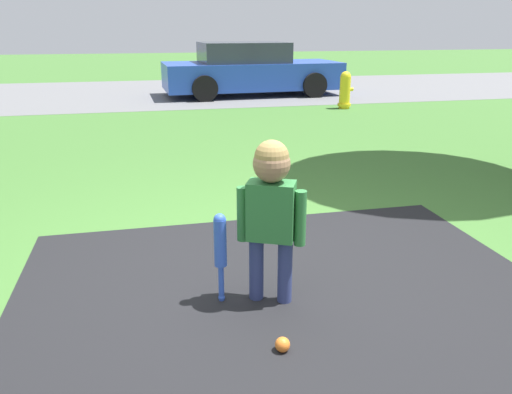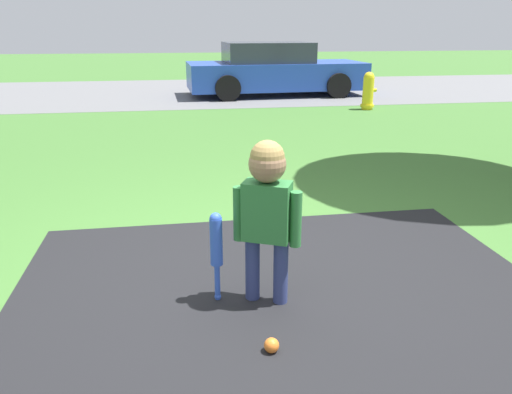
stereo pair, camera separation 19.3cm
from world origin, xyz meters
TOP-DOWN VIEW (x-y plane):
  - ground_plane at (0.00, 0.00)m, footprint 60.00×60.00m
  - street_strip at (0.00, 10.15)m, footprint 40.00×6.00m
  - child at (0.04, -0.35)m, footprint 0.38×0.25m
  - baseball_bat at (-0.25, -0.29)m, footprint 0.08×0.08m
  - sports_ball at (-0.02, -0.86)m, footprint 0.08×0.08m
  - fire_hydrant at (3.38, 6.64)m, footprint 0.30×0.27m
  - parked_car at (1.93, 9.13)m, footprint 4.25×2.01m

SIDE VIEW (x-z plane):
  - ground_plane at x=0.00m, z-range 0.00..0.00m
  - street_strip at x=0.00m, z-range 0.00..0.01m
  - sports_ball at x=-0.02m, z-range 0.00..0.08m
  - fire_hydrant at x=3.38m, z-range -0.01..0.73m
  - baseball_bat at x=-0.25m, z-range 0.08..0.65m
  - parked_car at x=1.93m, z-range -0.03..1.20m
  - child at x=0.04m, z-range 0.15..1.15m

